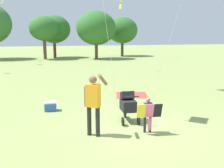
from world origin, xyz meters
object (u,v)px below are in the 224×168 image
Objects in this scene: cooler_box at (50,106)px; picnic_blanket at (132,95)px; stroller at (128,104)px; child_with_butterfly_kite at (148,112)px; person_adult_flyer at (93,100)px.

picnic_blanket is at bearing 23.52° from cooler_box.
stroller reaches higher than picnic_blanket.
child_with_butterfly_kite is at bearing -103.78° from picnic_blanket.
child_with_butterfly_kite is 4.93m from picnic_blanket.
person_adult_flyer is 1.26× the size of picnic_blanket.
person_adult_flyer reaches higher than picnic_blanket.
person_adult_flyer is 1.70m from stroller.
cooler_box is (-1.11, 2.88, -0.88)m from person_adult_flyer.
child_with_butterfly_kite is 1.65m from person_adult_flyer.
cooler_box is (-3.86, -1.68, 0.17)m from picnic_blanket.
child_with_butterfly_kite is 1.16m from stroller.
child_with_butterfly_kite reaches higher than picnic_blanket.
picnic_blanket is (2.75, 4.56, -1.04)m from person_adult_flyer.
stroller is at bearing -38.31° from cooler_box.
stroller is (-0.24, 1.14, -0.03)m from child_with_butterfly_kite.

